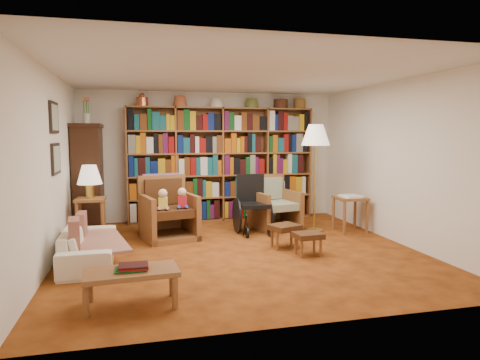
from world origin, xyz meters
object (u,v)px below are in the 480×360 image
object	(u,v)px
armchair_leather	(168,212)
side_table_papers	(350,203)
wheelchair	(252,206)
coffee_table	(131,275)
footstool_a	(285,229)
floor_lamp	(316,139)
sofa	(89,245)
footstool_b	(308,237)
armchair_sage	(273,208)
side_table_lamp	(91,209)

from	to	relation	value
armchair_leather	side_table_papers	bearing A→B (deg)	-5.76
wheelchair	coffee_table	xyz separation A→B (m)	(-1.99, -2.82, -0.14)
footstool_a	floor_lamp	bearing A→B (deg)	46.77
sofa	footstool_b	world-z (taller)	sofa
armchair_sage	coffee_table	size ratio (longest dim) A/B	1.00
armchair_sage	wheelchair	xyz separation A→B (m)	(-0.47, -0.29, 0.09)
footstool_a	coffee_table	xyz separation A→B (m)	(-2.18, -1.70, 0.03)
side_table_papers	footstool_a	world-z (taller)	side_table_papers
sofa	footstool_a	xyz separation A→B (m)	(2.73, 0.10, 0.05)
wheelchair	footstool_b	size ratio (longest dim) A/B	2.47
sofa	side_table_papers	world-z (taller)	side_table_papers
side_table_lamp	footstool_b	bearing A→B (deg)	-28.24
armchair_leather	coffee_table	xyz separation A→B (m)	(-0.56, -2.78, -0.10)
side_table_papers	footstool_a	bearing A→B (deg)	-152.32
footstool_a	coffee_table	bearing A→B (deg)	-142.05
footstool_a	side_table_lamp	bearing A→B (deg)	157.57
sofa	coffee_table	size ratio (longest dim) A/B	1.71
side_table_lamp	side_table_papers	world-z (taller)	side_table_lamp
footstool_a	footstool_b	bearing A→B (deg)	-67.62
armchair_leather	footstool_a	xyz separation A→B (m)	(1.62, -1.08, -0.13)
sofa	side_table_papers	size ratio (longest dim) A/B	2.52
side_table_papers	side_table_lamp	bearing A→B (deg)	174.69
armchair_leather	sofa	bearing A→B (deg)	-133.25
side_table_lamp	wheelchair	bearing A→B (deg)	-1.06
sofa	wheelchair	world-z (taller)	wheelchair
sofa	wheelchair	distance (m)	2.83
floor_lamp	footstool_a	xyz separation A→B (m)	(-0.87, -0.93, -1.31)
sofa	coffee_table	bearing A→B (deg)	-161.73
wheelchair	floor_lamp	distance (m)	1.57
wheelchair	floor_lamp	bearing A→B (deg)	-10.33
sofa	side_table_lamp	distance (m)	1.30
floor_lamp	footstool_a	bearing A→B (deg)	-133.23
armchair_leather	floor_lamp	size ratio (longest dim) A/B	0.55
floor_lamp	coffee_table	bearing A→B (deg)	-139.27
side_table_lamp	wheelchair	world-z (taller)	wheelchair
armchair_leather	floor_lamp	xyz separation A→B (m)	(2.49, -0.15, 1.18)
armchair_sage	floor_lamp	size ratio (longest dim) A/B	0.51
footstool_a	coffee_table	world-z (taller)	coffee_table
sofa	armchair_leather	distance (m)	1.63
floor_lamp	footstool_a	world-z (taller)	floor_lamp
floor_lamp	side_table_papers	bearing A→B (deg)	-14.78
armchair_sage	footstool_b	xyz separation A→B (m)	(-0.09, -1.86, -0.10)
footstool_a	armchair_sage	bearing A→B (deg)	78.93
side_table_papers	coffee_table	bearing A→B (deg)	-145.90
floor_lamp	footstool_a	size ratio (longest dim) A/B	3.64
footstool_a	sofa	bearing A→B (deg)	-177.91
side_table_lamp	armchair_sage	size ratio (longest dim) A/B	0.72
armchair_leather	footstool_b	distance (m)	2.38
coffee_table	footstool_a	bearing A→B (deg)	37.95
side_table_lamp	armchair_leather	size ratio (longest dim) A/B	0.66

